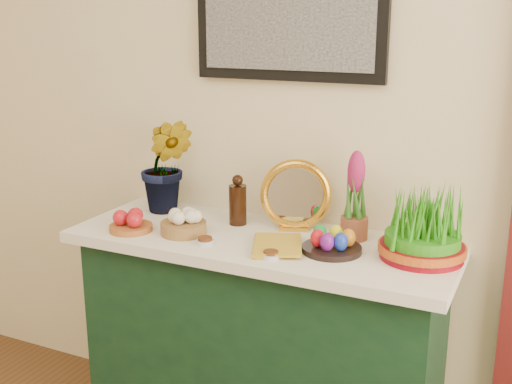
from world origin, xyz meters
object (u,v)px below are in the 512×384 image
mirror (296,196)px  wheatgrass_sabzeh (423,229)px  sideboard (262,352)px  book (253,244)px  hyacinth_green (166,150)px

mirror → wheatgrass_sabzeh: (0.49, -0.10, -0.03)m
sideboard → book: book is taller
wheatgrass_sabzeh → sideboard: bearing=-176.9°
wheatgrass_sabzeh → book: bearing=-164.0°
sideboard → wheatgrass_sabzeh: 0.80m
book → mirror: bearing=56.3°
mirror → book: 0.29m
sideboard → book: 0.50m
sideboard → mirror: size_ratio=4.82×
book → wheatgrass_sabzeh: 0.57m
book → wheatgrass_sabzeh: wheatgrass_sabzeh is taller
hyacinth_green → wheatgrass_sabzeh: hyacinth_green is taller
sideboard → hyacinth_green: size_ratio=2.55×
mirror → book: bearing=-101.2°
wheatgrass_sabzeh → mirror: bearing=168.1°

